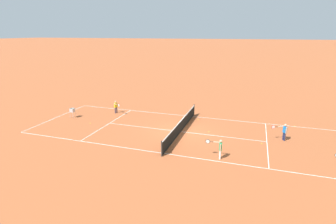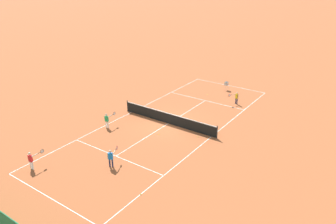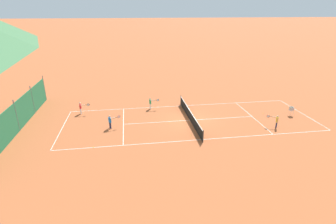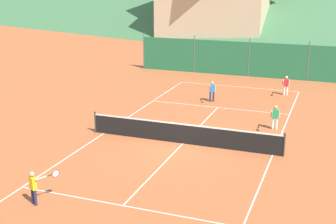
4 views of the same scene
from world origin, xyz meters
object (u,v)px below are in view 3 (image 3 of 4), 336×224
at_px(tennis_net, 190,115).
at_px(player_far_service, 110,121).
at_px(tennis_ball_alley_right, 127,122).
at_px(tennis_ball_mid_court, 93,147).
at_px(tennis_ball_far_corner, 170,124).
at_px(tennis_ball_alley_left, 191,135).
at_px(player_near_service, 81,107).
at_px(tennis_ball_near_corner, 263,113).
at_px(ball_hopper, 291,109).
at_px(player_far_baseline, 276,120).
at_px(player_near_baseline, 151,103).

bearing_deg(tennis_net, player_far_service, 95.09).
xyz_separation_m(tennis_ball_alley_right, tennis_ball_mid_court, (-4.64, 2.65, 0.00)).
bearing_deg(tennis_ball_far_corner, tennis_ball_alley_left, -152.35).
xyz_separation_m(player_near_service, tennis_ball_far_corner, (-3.90, -8.56, -0.70)).
bearing_deg(player_far_service, tennis_ball_near_corner, -85.23).
bearing_deg(ball_hopper, tennis_ball_mid_court, 101.28).
height_order(tennis_ball_alley_left, ball_hopper, ball_hopper).
xyz_separation_m(player_near_service, tennis_ball_near_corner, (-2.73, -18.59, -0.70)).
relative_size(tennis_ball_mid_court, ball_hopper, 0.07).
bearing_deg(tennis_net, tennis_ball_near_corner, -85.53).
height_order(player_far_service, ball_hopper, player_far_service).
relative_size(player_far_baseline, tennis_ball_near_corner, 18.27).
height_order(tennis_ball_near_corner, tennis_ball_mid_court, same).
xyz_separation_m(player_near_baseline, tennis_ball_far_corner, (-4.22, -1.38, -0.70)).
relative_size(player_near_service, tennis_ball_far_corner, 18.98).
bearing_deg(player_near_service, player_far_baseline, -108.97).
bearing_deg(player_near_baseline, tennis_ball_near_corner, -104.96).
height_order(player_near_baseline, tennis_ball_alley_right, player_near_baseline).
bearing_deg(tennis_net, player_near_service, 72.58).
bearing_deg(player_far_service, tennis_ball_mid_court, 160.97).
bearing_deg(player_near_baseline, player_far_service, 137.12).
relative_size(player_near_baseline, player_far_service, 1.00).
relative_size(tennis_net, player_far_service, 7.30).
xyz_separation_m(tennis_net, player_near_service, (3.35, 10.67, 0.23)).
bearing_deg(tennis_ball_mid_court, tennis_ball_far_corner, -61.60).
height_order(player_far_baseline, tennis_ball_alley_right, player_far_baseline).
height_order(tennis_net, tennis_ball_alley_left, tennis_net).
bearing_deg(tennis_ball_near_corner, tennis_ball_alley_left, 114.34).
distance_m(tennis_net, tennis_ball_near_corner, 7.96).
relative_size(player_far_service, tennis_ball_mid_court, 19.05).
xyz_separation_m(tennis_ball_far_corner, tennis_ball_alley_left, (-2.72, -1.42, 0.00)).
relative_size(player_far_baseline, ball_hopper, 1.35).
distance_m(tennis_net, tennis_ball_alley_left, 3.37).
height_order(tennis_ball_alley_left, tennis_ball_mid_court, same).
bearing_deg(player_near_baseline, tennis_ball_far_corner, -161.88).
xyz_separation_m(player_near_service, player_far_baseline, (-6.18, -17.98, -0.03)).
distance_m(player_near_baseline, tennis_ball_mid_court, 9.40).
relative_size(tennis_net, tennis_ball_mid_court, 139.09).
bearing_deg(tennis_ball_alley_right, ball_hopper, -92.90).
distance_m(tennis_ball_alley_left, ball_hopper, 11.48).
bearing_deg(tennis_ball_alley_left, tennis_ball_near_corner, -65.66).
xyz_separation_m(tennis_net, tennis_ball_mid_court, (-4.12, 8.70, -0.47)).
bearing_deg(tennis_ball_alley_right, tennis_ball_mid_court, 150.28).
bearing_deg(tennis_ball_alley_right, tennis_ball_far_corner, -105.26).
xyz_separation_m(tennis_ball_near_corner, tennis_ball_alley_right, (-0.10, 13.97, 0.00)).
relative_size(player_far_baseline, tennis_ball_alley_left, 18.27).
bearing_deg(player_near_service, ball_hopper, -99.86).
relative_size(player_near_baseline, player_far_baseline, 1.04).
relative_size(player_far_service, tennis_ball_far_corner, 19.05).
bearing_deg(player_far_service, tennis_ball_alley_left, -110.87).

